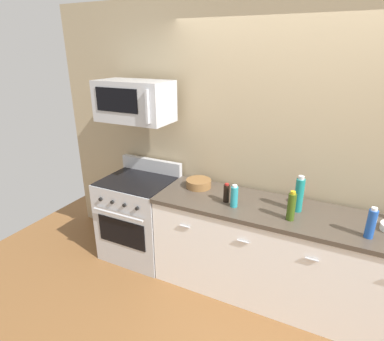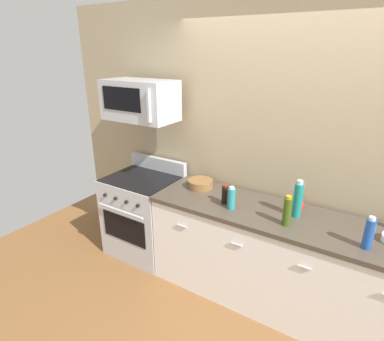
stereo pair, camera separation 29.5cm
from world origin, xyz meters
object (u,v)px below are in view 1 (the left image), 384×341
at_px(bottle_soy_sauce_dark, 227,193).
at_px(bowl_red_small, 297,200).
at_px(bottle_olive_oil, 291,206).
at_px(microwave, 134,101).
at_px(range_oven, 140,217).
at_px(bottle_dish_soap, 234,196).
at_px(bowl_wooden_salad, 199,183).
at_px(bottle_sparkling_teal, 299,195).
at_px(bottle_soda_blue, 371,223).

distance_m(bottle_soy_sauce_dark, bowl_red_small, 0.65).
distance_m(bottle_olive_oil, bowl_red_small, 0.36).
relative_size(microwave, bottle_soy_sauce_dark, 4.13).
xyz_separation_m(range_oven, bottle_soy_sauce_dark, (1.04, -0.06, 0.54)).
bearing_deg(bottle_dish_soap, bowl_wooden_salad, 151.92).
relative_size(bottle_dish_soap, bottle_sparkling_teal, 0.64).
xyz_separation_m(microwave, bottle_soy_sauce_dark, (1.04, -0.11, -0.74)).
bearing_deg(bottle_soda_blue, bottle_sparkling_teal, 160.17).
height_order(bottle_dish_soap, bottle_olive_oil, bottle_olive_oil).
distance_m(range_oven, bottle_sparkling_teal, 1.76).
bearing_deg(bottle_soy_sauce_dark, bottle_sparkling_teal, 9.91).
bearing_deg(bowl_wooden_salad, range_oven, -169.45).
distance_m(bottle_soda_blue, bowl_red_small, 0.68).
relative_size(range_oven, bottle_dish_soap, 5.15).
distance_m(bottle_olive_oil, bottle_soda_blue, 0.57).
height_order(microwave, bottle_dish_soap, microwave).
relative_size(range_oven, bottle_olive_oil, 4.20).
bearing_deg(bottle_soda_blue, bottle_soy_sauce_dark, 175.63).
relative_size(bowl_red_small, bowl_wooden_salad, 0.42).
xyz_separation_m(range_oven, bowl_red_small, (1.62, 0.21, 0.47)).
bearing_deg(microwave, bottle_sparkling_teal, 0.05).
bearing_deg(range_oven, bottle_dish_soap, -6.09).
xyz_separation_m(microwave, bowl_wooden_salad, (0.67, 0.08, -0.79)).
relative_size(range_oven, bottle_soda_blue, 4.33).
bearing_deg(bottle_dish_soap, bottle_olive_oil, -2.14).
bearing_deg(bottle_soda_blue, bowl_wooden_salad, 169.79).
xyz_separation_m(bowl_red_small, bowl_wooden_salad, (-0.95, -0.09, 0.02)).
height_order(bottle_olive_oil, bowl_wooden_salad, bottle_olive_oil).
bearing_deg(bowl_red_small, bottle_soy_sauce_dark, -155.06).
height_order(bottle_dish_soap, bowl_wooden_salad, bottle_dish_soap).
distance_m(microwave, bottle_olive_oil, 1.78).
relative_size(bottle_dish_soap, bottle_olive_oil, 0.82).
xyz_separation_m(microwave, bottle_soda_blue, (2.19, -0.19, -0.71)).
xyz_separation_m(range_oven, bowl_wooden_salad, (0.67, 0.12, 0.49)).
height_order(microwave, bowl_red_small, microwave).
height_order(bottle_dish_soap, bottle_soda_blue, bottle_soda_blue).
bearing_deg(bottle_dish_soap, microwave, 171.67).
bearing_deg(microwave, bottle_soda_blue, -5.06).
bearing_deg(microwave, bottle_soy_sauce_dark, -5.82).
relative_size(microwave, bottle_sparkling_teal, 2.30).
bearing_deg(microwave, bottle_dish_soap, -8.33).
distance_m(range_oven, bottle_olive_oil, 1.72).
height_order(bottle_dish_soap, bottle_soy_sauce_dark, bottle_dish_soap).
bearing_deg(range_oven, bowl_red_small, 7.41).
bearing_deg(bottle_sparkling_teal, bottle_soy_sauce_dark, -170.09).
relative_size(bottle_soda_blue, bowl_red_small, 2.29).
xyz_separation_m(bottle_dish_soap, bottle_sparkling_teal, (0.52, 0.17, 0.06)).
distance_m(bottle_dish_soap, bottle_olive_oil, 0.49).
bearing_deg(bottle_soda_blue, bowl_red_small, 147.77).
xyz_separation_m(bottle_dish_soap, bowl_wooden_salad, (-0.46, 0.25, -0.06)).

